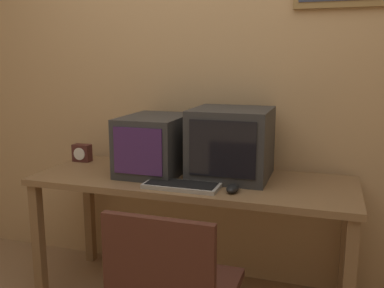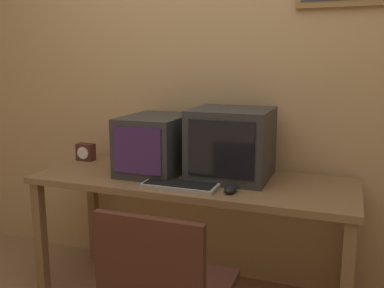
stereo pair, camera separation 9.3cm
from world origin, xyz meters
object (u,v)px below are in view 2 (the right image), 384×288
Objects in this scene: keyboard_main at (180,185)px; desk_clock at (86,152)px; mouse_near_keyboard at (231,189)px; monitor_right at (231,144)px; monitor_left at (156,144)px.

keyboard_main is 0.89m from desk_clock.
mouse_near_keyboard is 1.00× the size of desk_clock.
monitor_right is at bearing 55.90° from keyboard_main.
monitor_right is 0.33m from mouse_near_keyboard.
monitor_left is 1.11× the size of monitor_right.
mouse_near_keyboard is at bearing 2.58° from keyboard_main.
mouse_near_keyboard is at bearing -17.67° from desk_clock.
keyboard_main is at bearing -23.64° from desk_clock.
monitor_right is at bearing 4.55° from monitor_left.
monitor_left is 1.21× the size of keyboard_main.
monitor_right is 1.02m from desk_clock.
keyboard_main is (-0.19, -0.29, -0.18)m from monitor_right.
monitor_right reaches higher than monitor_left.
monitor_left is 4.10× the size of desk_clock.
mouse_near_keyboard is (0.07, -0.27, -0.18)m from monitor_right.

